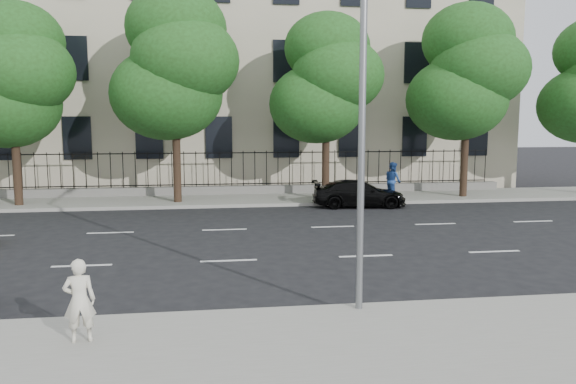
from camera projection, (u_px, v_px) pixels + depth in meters
name	position (u px, v px, depth m)	size (l,w,h in m)	color
ground	(232.00, 287.00, 13.42)	(120.00, 120.00, 0.00)	black
near_sidewalk	(241.00, 352.00, 9.48)	(60.00, 4.00, 0.15)	gray
far_sidewalk	(221.00, 200.00, 27.16)	(60.00, 4.00, 0.15)	gray
lane_markings	(226.00, 243.00, 18.08)	(49.60, 4.62, 0.01)	silver
masonry_building	(216.00, 37.00, 34.77)	(34.60, 12.11, 18.50)	beige
iron_fence	(220.00, 184.00, 28.75)	(30.00, 0.50, 2.20)	slate
street_light	(356.00, 61.00, 11.35)	(0.25, 3.32, 8.05)	slate
tree_b	(13.00, 76.00, 24.56)	(5.53, 5.12, 8.97)	#382619
tree_c	(175.00, 65.00, 25.44)	(5.89, 5.50, 9.80)	#382619
tree_d	(327.00, 79.00, 26.46)	(5.34, 4.94, 8.84)	#382619
tree_e	(467.00, 73.00, 27.36)	(5.71, 5.31, 9.46)	#382619
black_sedan	(359.00, 193.00, 25.47)	(1.72, 4.22, 1.23)	black
woman_near	(79.00, 300.00, 9.67)	(0.54, 0.35, 1.47)	beige
pedestrian_far	(393.00, 180.00, 26.92)	(0.86, 0.67, 1.78)	navy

